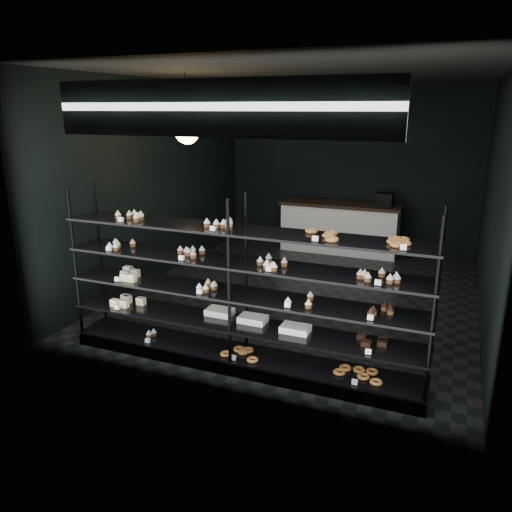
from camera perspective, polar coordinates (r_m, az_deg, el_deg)
name	(u,v)px	position (r m, az deg, el deg)	size (l,w,h in m)	color
room	(306,190)	(7.37, 5.71, 7.49)	(5.01, 6.01, 3.20)	black
display_shelf	(237,313)	(5.41, -2.20, -6.54)	(4.00, 0.50, 1.91)	black
signage	(213,108)	(4.54, -4.99, 16.49)	(3.30, 0.05, 0.50)	#100C40
pendant_lamp	(187,132)	(6.82, -7.91, 13.89)	(0.32, 0.32, 0.89)	black
service_counter	(340,227)	(9.96, 9.61, 3.29)	(2.33, 0.65, 1.23)	white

